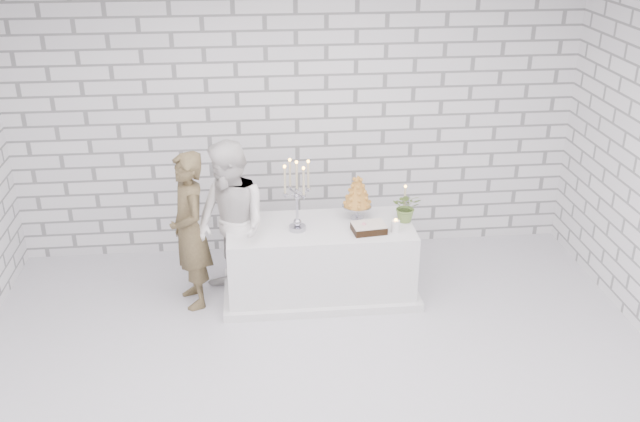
{
  "coord_description": "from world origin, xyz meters",
  "views": [
    {
      "loc": [
        -0.49,
        -4.78,
        3.77
      ],
      "look_at": [
        0.11,
        1.13,
        1.05
      ],
      "focal_mm": 40.23,
      "sensor_mm": 36.0,
      "label": 1
    }
  ],
  "objects_px": {
    "cake_table": "(320,260)",
    "candelabra": "(297,196)",
    "groom": "(190,231)",
    "croquembouche": "(357,197)",
    "bride": "(231,225)"
  },
  "relations": [
    {
      "from": "groom",
      "to": "candelabra",
      "type": "bearing_deg",
      "value": 69.44
    },
    {
      "from": "candelabra",
      "to": "croquembouche",
      "type": "bearing_deg",
      "value": 18.61
    },
    {
      "from": "cake_table",
      "to": "croquembouche",
      "type": "distance_m",
      "value": 0.73
    },
    {
      "from": "candelabra",
      "to": "cake_table",
      "type": "bearing_deg",
      "value": 14.74
    },
    {
      "from": "candelabra",
      "to": "croquembouche",
      "type": "xyz_separation_m",
      "value": [
        0.6,
        0.2,
        -0.12
      ]
    },
    {
      "from": "groom",
      "to": "bride",
      "type": "height_order",
      "value": "bride"
    },
    {
      "from": "candelabra",
      "to": "groom",
      "type": "bearing_deg",
      "value": 178.54
    },
    {
      "from": "groom",
      "to": "croquembouche",
      "type": "height_order",
      "value": "groom"
    },
    {
      "from": "bride",
      "to": "candelabra",
      "type": "relative_size",
      "value": 2.31
    },
    {
      "from": "croquembouche",
      "to": "groom",
      "type": "bearing_deg",
      "value": -173.77
    },
    {
      "from": "cake_table",
      "to": "groom",
      "type": "xyz_separation_m",
      "value": [
        -1.25,
        -0.03,
        0.4
      ]
    },
    {
      "from": "cake_table",
      "to": "groom",
      "type": "relative_size",
      "value": 1.16
    },
    {
      "from": "cake_table",
      "to": "groom",
      "type": "distance_m",
      "value": 1.31
    },
    {
      "from": "cake_table",
      "to": "groom",
      "type": "height_order",
      "value": "groom"
    },
    {
      "from": "cake_table",
      "to": "candelabra",
      "type": "relative_size",
      "value": 2.54
    }
  ]
}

